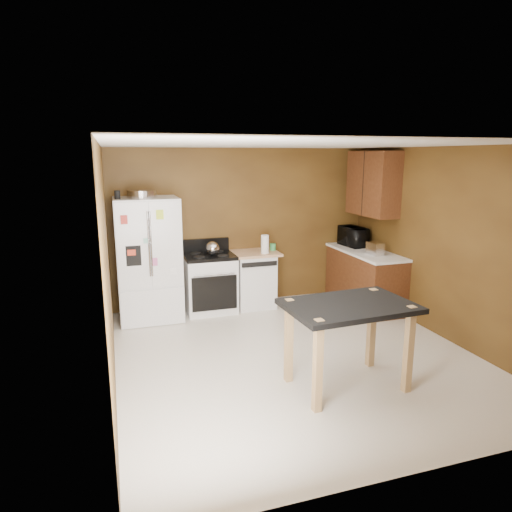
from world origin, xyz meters
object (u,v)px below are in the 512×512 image
roasting_pan (142,194)px  kettle (213,248)px  paper_towel (265,244)px  dishwasher (253,279)px  microwave (353,237)px  gas_range (210,282)px  pen_cup (117,195)px  refrigerator (149,259)px  island (349,316)px  toaster (375,249)px  green_canister (273,247)px

roasting_pan → kettle: 1.31m
paper_towel → dishwasher: size_ratio=0.32×
microwave → gas_range: bearing=82.5°
gas_range → dishwasher: gas_range is taller
pen_cup → refrigerator: (0.38, 0.13, -0.96)m
refrigerator → island: size_ratio=1.35×
paper_towel → toaster: (1.55, -0.66, -0.04)m
microwave → toaster: bearing=171.4°
roasting_pan → green_canister: (2.01, 0.10, -0.91)m
green_canister → refrigerator: (-1.96, -0.11, -0.04)m
gas_range → kettle: bearing=-51.9°
kettle → refrigerator: refrigerator is taller
pen_cup → roasting_pan: bearing=24.0°
kettle → microwave: microwave is taller
island → kettle: bearing=106.6°
roasting_pan → pen_cup: 0.37m
island → roasting_pan: bearing=123.4°
kettle → microwave: (2.40, -0.00, 0.04)m
kettle → toaster: size_ratio=0.81×
toaster → island: bearing=-131.9°
toaster → pen_cup: bearing=166.8°
roasting_pan → dishwasher: bearing=2.4°
pen_cup → dishwasher: (2.01, 0.22, -1.41)m
microwave → refrigerator: bearing=83.9°
roasting_pan → island: bearing=-56.6°
toaster → roasting_pan: bearing=163.5°
roasting_pan → kettle: roasting_pan is taller
microwave → dishwasher: bearing=81.1°
kettle → microwave: size_ratio=0.40×
roasting_pan → refrigerator: (0.04, -0.02, -0.95)m
pen_cup → kettle: 1.59m
kettle → dishwasher: 0.88m
gas_range → pen_cup: bearing=-171.4°
green_canister → dishwasher: size_ratio=0.12×
roasting_pan → dishwasher: size_ratio=0.47×
roasting_pan → microwave: 3.49m
roasting_pan → toaster: bearing=-12.3°
toaster → refrigerator: 3.40m
green_canister → pen_cup: bearing=-173.9°
refrigerator → green_canister: bearing=3.3°
roasting_pan → kettle: bearing=-0.7°
dishwasher → refrigerator: bearing=-177.0°
kettle → toaster: bearing=-17.0°
toaster → microwave: bearing=83.3°
paper_towel → dishwasher: paper_towel is taller
microwave → island: bearing=143.8°
pen_cup → refrigerator: 1.04m
dishwasher → island: (0.14, -2.81, 0.32)m
toaster → dishwasher: toaster is taller
toaster → gas_range: (-2.41, 0.78, -0.53)m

